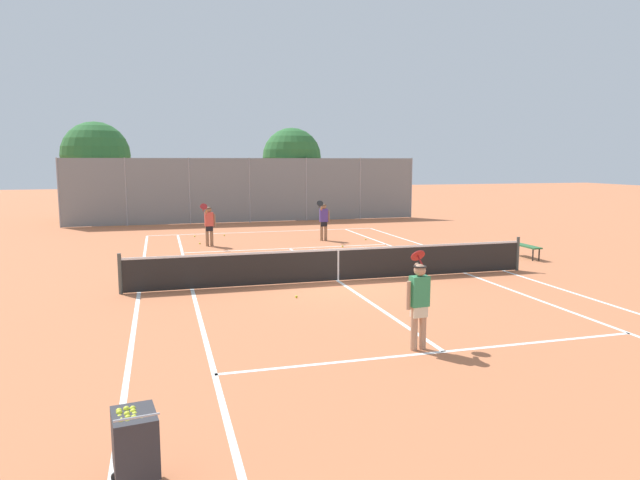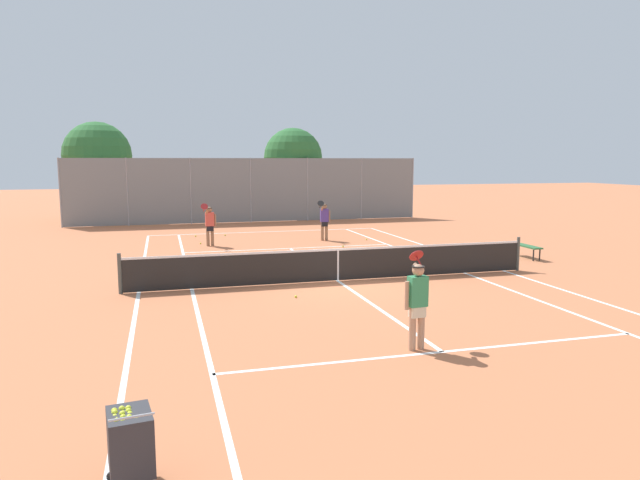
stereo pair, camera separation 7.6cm
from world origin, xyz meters
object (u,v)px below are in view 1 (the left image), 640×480
player_near_side (419,300)px  player_far_left (209,223)px  player_far_right (324,219)px  loose_tennis_ball_4 (200,243)px  tree_behind_left (94,157)px  loose_tennis_ball_0 (296,297)px  loose_tennis_ball_1 (343,246)px  loose_tennis_ball_2 (195,236)px  tennis_net (338,264)px  loose_tennis_ball_3 (224,235)px  courtside_bench (525,246)px  loose_tennis_ball_5 (366,239)px  ball_cart (135,442)px  tree_behind_right (292,159)px

player_near_side → player_far_left: bearing=100.5°
player_far_right → loose_tennis_ball_4: 5.36m
player_far_left → tree_behind_left: size_ratio=0.31×
loose_tennis_ball_0 → loose_tennis_ball_1: bearing=64.2°
loose_tennis_ball_0 → loose_tennis_ball_2: 12.73m
player_near_side → player_far_right: size_ratio=1.00×
tennis_net → loose_tennis_ball_0: size_ratio=181.82×
loose_tennis_ball_3 → courtside_bench: (9.69, -8.93, 0.38)m
loose_tennis_ball_5 → courtside_bench: bearing=-56.6°
courtside_bench → player_far_left: bearing=150.9°
ball_cart → loose_tennis_ball_0: bearing=65.3°
player_far_left → loose_tennis_ball_1: (5.11, -1.76, -0.89)m
ball_cart → loose_tennis_ball_0: 8.61m
player_far_right → tree_behind_left: tree_behind_left is taller
player_near_side → player_far_right: (2.34, 14.34, 0.00)m
player_far_right → loose_tennis_ball_1: size_ratio=26.88×
tennis_net → tree_behind_left: 21.65m
player_far_right → loose_tennis_ball_5: bearing=-11.4°
courtside_bench → tree_behind_left: 24.12m
player_far_left → tree_behind_right: (5.94, 10.74, 2.64)m
ball_cart → player_far_left: player_far_left is taller
courtside_bench → ball_cart: bearing=-138.3°
player_near_side → loose_tennis_ball_1: 12.55m
player_far_right → tree_behind_left: (-10.33, 11.50, 2.74)m
ball_cart → loose_tennis_ball_1: ball_cart is taller
courtside_bench → loose_tennis_ball_5: bearing=123.4°
loose_tennis_ball_3 → tree_behind_left: tree_behind_left is taller
player_near_side → loose_tennis_ball_1: size_ratio=26.88×
loose_tennis_ball_2 → player_near_side: bearing=-80.0°
player_near_side → tree_behind_left: bearing=107.2°
tree_behind_right → loose_tennis_ball_0: bearing=-102.7°
tennis_net → courtside_bench: size_ratio=8.00×
loose_tennis_ball_5 → tree_behind_right: bearing=94.2°
tennis_net → player_far_left: player_far_left is taller
tennis_net → tree_behind_left: (-8.40, 19.70, 3.15)m
loose_tennis_ball_0 → loose_tennis_ball_4: same height
ball_cart → courtside_bench: 17.21m
loose_tennis_ball_2 → tree_behind_left: bearing=119.7°
loose_tennis_ball_4 → loose_tennis_ball_2: bearing=91.5°
loose_tennis_ball_4 → player_far_right: bearing=-3.8°
player_far_right → courtside_bench: bearing=-47.6°
loose_tennis_ball_1 → loose_tennis_ball_5: (1.63, 1.72, 0.00)m
courtside_bench → tree_behind_right: 17.59m
loose_tennis_ball_3 → loose_tennis_ball_4: size_ratio=1.00×
tennis_net → player_near_side: player_near_side is taller
ball_cart → loose_tennis_ball_2: size_ratio=14.58×
player_near_side → loose_tennis_ball_5: player_near_side is taller
player_near_side → loose_tennis_ball_2: size_ratio=26.88×
loose_tennis_ball_0 → loose_tennis_ball_2: same height
player_near_side → player_far_left: 14.26m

